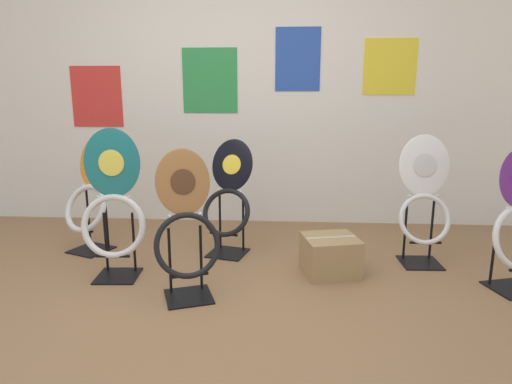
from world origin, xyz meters
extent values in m
plane|color=#8E6642|center=(0.00, 0.00, 0.00)|extent=(14.00, 14.00, 0.00)
cube|color=silver|center=(0.00, 2.08, 1.30)|extent=(8.00, 0.06, 2.60)
cube|color=yellow|center=(1.40, 2.04, 1.45)|extent=(0.47, 0.01, 0.49)
cube|color=#284CAD|center=(0.58, 2.04, 1.52)|extent=(0.40, 0.01, 0.56)
cube|color=red|center=(-1.30, 2.04, 1.19)|extent=(0.48, 0.01, 0.56)
cube|color=#2D8E47|center=(-0.22, 2.04, 1.33)|extent=(0.50, 0.01, 0.58)
cube|color=black|center=(1.49, 1.02, 0.01)|extent=(0.29, 0.29, 0.01)
cylinder|color=black|center=(1.38, 1.11, 0.23)|extent=(0.02, 0.02, 0.45)
cylinder|color=black|center=(1.58, 1.12, 0.23)|extent=(0.02, 0.02, 0.45)
cylinder|color=black|center=(1.49, 0.95, 0.19)|extent=(0.22, 0.03, 0.02)
torus|color=silver|center=(1.49, 1.00, 0.35)|extent=(0.38, 0.18, 0.36)
ellipsoid|color=white|center=(1.48, 1.10, 0.72)|extent=(0.37, 0.12, 0.44)
ellipsoid|color=silver|center=(1.48, 1.09, 0.73)|extent=(0.17, 0.04, 0.17)
sphere|color=silver|center=(1.38, 1.06, 0.51)|extent=(0.02, 0.02, 0.02)
sphere|color=silver|center=(1.58, 1.07, 0.51)|extent=(0.02, 0.02, 0.02)
cube|color=black|center=(0.04, 1.14, 0.01)|extent=(0.34, 0.34, 0.01)
cylinder|color=black|center=(-0.03, 1.25, 0.23)|extent=(0.02, 0.02, 0.44)
cylinder|color=black|center=(0.16, 1.20, 0.23)|extent=(0.02, 0.02, 0.44)
cylinder|color=black|center=(0.02, 1.06, 0.19)|extent=(0.22, 0.07, 0.02)
torus|color=black|center=(0.03, 1.12, 0.34)|extent=(0.42, 0.30, 0.36)
ellipsoid|color=black|center=(0.07, 1.26, 0.69)|extent=(0.36, 0.22, 0.39)
ellipsoid|color=yellow|center=(0.07, 1.24, 0.69)|extent=(0.16, 0.09, 0.15)
sphere|color=silver|center=(-0.04, 1.22, 0.49)|extent=(0.02, 0.02, 0.02)
sphere|color=silver|center=(0.14, 1.17, 0.49)|extent=(0.02, 0.02, 0.02)
cube|color=black|center=(-1.06, 1.14, 0.01)|extent=(0.37, 0.37, 0.01)
cylinder|color=black|center=(-1.12, 1.26, 0.24)|extent=(0.02, 0.02, 0.46)
cylinder|color=black|center=(-0.94, 1.19, 0.24)|extent=(0.02, 0.02, 0.46)
cylinder|color=black|center=(-1.09, 1.07, 0.19)|extent=(0.21, 0.10, 0.02)
torus|color=silver|center=(-1.07, 1.12, 0.35)|extent=(0.45, 0.36, 0.37)
ellipsoid|color=orange|center=(-1.01, 1.27, 0.71)|extent=(0.39, 0.28, 0.41)
ellipsoid|color=black|center=(-1.02, 1.25, 0.72)|extent=(0.17, 0.11, 0.16)
sphere|color=silver|center=(-1.13, 1.24, 0.51)|extent=(0.02, 0.02, 0.02)
sphere|color=silver|center=(-0.95, 1.16, 0.51)|extent=(0.02, 0.02, 0.02)
cylinder|color=black|center=(1.84, 0.67, 0.21)|extent=(0.02, 0.02, 0.41)
sphere|color=silver|center=(1.87, 0.62, 0.54)|extent=(0.02, 0.02, 0.02)
cube|color=black|center=(-0.66, 0.65, 0.01)|extent=(0.30, 0.30, 0.01)
cylinder|color=black|center=(-0.76, 0.73, 0.22)|extent=(0.02, 0.02, 0.42)
cylinder|color=black|center=(-0.57, 0.74, 0.22)|extent=(0.02, 0.02, 0.42)
cylinder|color=black|center=(-0.66, 0.57, 0.18)|extent=(0.22, 0.03, 0.02)
torus|color=silver|center=(-0.66, 0.63, 0.37)|extent=(0.44, 0.17, 0.43)
ellipsoid|color=#197075|center=(-0.66, 0.69, 0.79)|extent=(0.38, 0.07, 0.46)
ellipsoid|color=#EADB4C|center=(-0.66, 0.67, 0.79)|extent=(0.17, 0.03, 0.17)
sphere|color=silver|center=(-0.77, 0.66, 0.56)|extent=(0.02, 0.02, 0.02)
sphere|color=silver|center=(-0.56, 0.68, 0.56)|extent=(0.02, 0.02, 0.02)
cube|color=black|center=(-0.11, 0.36, 0.01)|extent=(0.36, 0.36, 0.01)
cylinder|color=black|center=(-0.23, 0.41, 0.22)|extent=(0.02, 0.02, 0.42)
cylinder|color=black|center=(-0.05, 0.48, 0.22)|extent=(0.02, 0.02, 0.42)
cylinder|color=black|center=(-0.08, 0.29, 0.18)|extent=(0.22, 0.09, 0.02)
torus|color=black|center=(-0.10, 0.34, 0.35)|extent=(0.44, 0.31, 0.39)
ellipsoid|color=#936033|center=(-0.14, 0.44, 0.72)|extent=(0.35, 0.21, 0.40)
ellipsoid|color=#4C2D19|center=(-0.13, 0.43, 0.72)|extent=(0.15, 0.09, 0.15)
sphere|color=silver|center=(-0.21, 0.37, 0.52)|extent=(0.02, 0.02, 0.02)
sphere|color=silver|center=(-0.04, 0.44, 0.52)|extent=(0.02, 0.02, 0.02)
cube|color=#A37F51|center=(0.80, 0.80, 0.13)|extent=(0.43, 0.41, 0.26)
cube|color=#B7AD89|center=(0.80, 0.80, 0.26)|extent=(0.35, 0.12, 0.00)
camera|label=1|loc=(0.48, -2.22, 1.27)|focal=32.00mm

